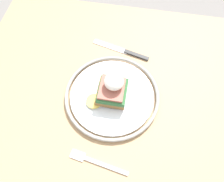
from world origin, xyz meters
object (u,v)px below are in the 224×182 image
Objects in this scene: sandwich at (112,89)px; fork at (96,162)px; plate at (112,95)px; knife at (125,51)px.

sandwich is 0.19m from fork.
knife is at bearing -4.95° from plate.
sandwich is 0.58× the size of knife.
plate is 1.44× the size of knife.
plate reaches higher than knife.
fork is at bearing 177.32° from plate.
plate is 0.04m from sandwich.
fork is at bearing 177.02° from sandwich.
plate is 2.49× the size of sandwich.
plate is at bearing 175.05° from knife.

